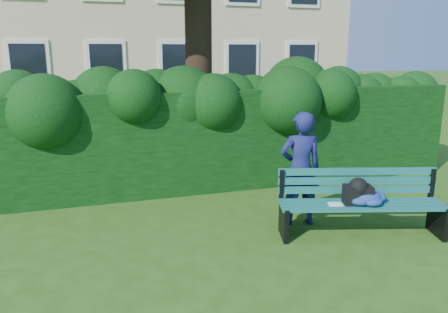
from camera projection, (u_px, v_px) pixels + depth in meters
name	position (u px, v px, depth m)	size (l,w,h in m)	color
ground	(237.00, 232.00, 6.13)	(80.00, 80.00, 0.00)	#2C4D11
hedge	(198.00, 139.00, 7.95)	(10.00, 1.00, 1.80)	black
park_bench	(361.00, 200.00, 5.93)	(2.28, 1.13, 0.89)	#11574D
man_reading	(300.00, 169.00, 6.24)	(0.60, 0.40, 1.66)	navy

